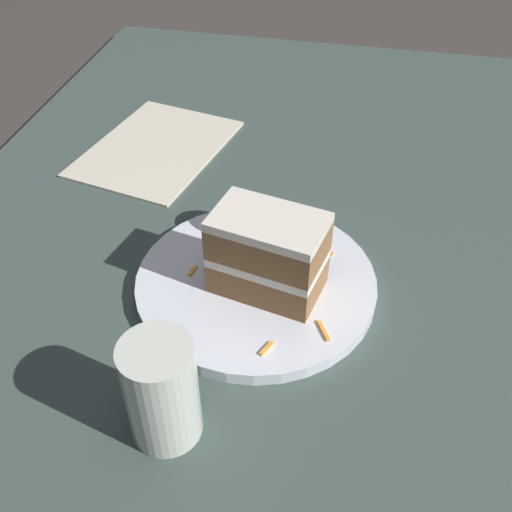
# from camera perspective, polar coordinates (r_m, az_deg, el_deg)

# --- Properties ---
(ground_plane) EXTENTS (6.00, 6.00, 0.00)m
(ground_plane) POSITION_cam_1_polar(r_m,az_deg,el_deg) (0.72, 3.74, -4.08)
(ground_plane) COLOR #38332D
(ground_plane) RESTS_ON ground
(dining_table) EXTENTS (1.40, 0.97, 0.03)m
(dining_table) POSITION_cam_1_polar(r_m,az_deg,el_deg) (0.71, 3.79, -3.24)
(dining_table) COLOR #384742
(dining_table) RESTS_ON ground
(plate) EXTENTS (0.27, 0.27, 0.02)m
(plate) POSITION_cam_1_polar(r_m,az_deg,el_deg) (0.68, 0.00, -2.58)
(plate) COLOR silver
(plate) RESTS_ON dining_table
(cake_slice) EXTENTS (0.09, 0.13, 0.10)m
(cake_slice) POSITION_cam_1_polar(r_m,az_deg,el_deg) (0.64, 1.15, 0.22)
(cake_slice) COLOR brown
(cake_slice) RESTS_ON plate
(cream_dollop) EXTENTS (0.06, 0.05, 0.05)m
(cream_dollop) POSITION_cam_1_polar(r_m,az_deg,el_deg) (0.73, -1.60, 4.26)
(cream_dollop) COLOR silver
(cream_dollop) RESTS_ON plate
(orange_garnish) EXTENTS (0.05, 0.05, 0.00)m
(orange_garnish) POSITION_cam_1_polar(r_m,az_deg,el_deg) (0.75, 3.18, 3.05)
(orange_garnish) COLOR orange
(orange_garnish) RESTS_ON plate
(carrot_shreds_scatter) EXTENTS (0.20, 0.17, 0.00)m
(carrot_shreds_scatter) POSITION_cam_1_polar(r_m,az_deg,el_deg) (0.67, 3.56, -2.99)
(carrot_shreds_scatter) COLOR orange
(carrot_shreds_scatter) RESTS_ON plate
(drinking_glass) EXTENTS (0.06, 0.06, 0.11)m
(drinking_glass) POSITION_cam_1_polar(r_m,az_deg,el_deg) (0.54, -8.89, -13.08)
(drinking_glass) COLOR beige
(drinking_glass) RESTS_ON dining_table
(menu_card) EXTENTS (0.28, 0.23, 0.00)m
(menu_card) POSITION_cam_1_polar(r_m,az_deg,el_deg) (0.94, -9.45, 10.10)
(menu_card) COLOR beige
(menu_card) RESTS_ON dining_table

